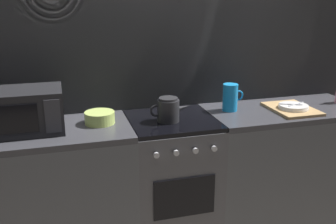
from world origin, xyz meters
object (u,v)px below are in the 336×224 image
object	(u,v)px
stove_unit	(172,177)
microwave	(25,111)
mixing_bowl	(100,118)
pitcher	(230,97)
dish_pile	(292,108)
kettle	(168,110)

from	to	relation	value
stove_unit	microwave	xyz separation A→B (m)	(-0.95, 0.01, 0.59)
stove_unit	mixing_bowl	distance (m)	0.69
pitcher	dish_pile	size ratio (longest dim) A/B	0.50
stove_unit	pitcher	size ratio (longest dim) A/B	4.50
pitcher	microwave	bearing A→B (deg)	-177.73
stove_unit	mixing_bowl	bearing A→B (deg)	175.82
stove_unit	kettle	bearing A→B (deg)	-128.14
dish_pile	stove_unit	bearing A→B (deg)	176.18
stove_unit	pitcher	xyz separation A→B (m)	(0.47, 0.07, 0.55)
microwave	pitcher	xyz separation A→B (m)	(1.42, 0.06, -0.03)
pitcher	dish_pile	world-z (taller)	pitcher
kettle	mixing_bowl	xyz separation A→B (m)	(-0.45, 0.08, -0.04)
kettle	pitcher	size ratio (longest dim) A/B	1.42
mixing_bowl	microwave	bearing A→B (deg)	-177.16
dish_pile	microwave	bearing A→B (deg)	177.72
dish_pile	mixing_bowl	bearing A→B (deg)	176.05
microwave	mixing_bowl	size ratio (longest dim) A/B	2.30
microwave	dish_pile	xyz separation A→B (m)	(1.86, -0.07, -0.12)
microwave	mixing_bowl	world-z (taller)	microwave
mixing_bowl	dish_pile	distance (m)	1.41
stove_unit	mixing_bowl	world-z (taller)	mixing_bowl
mixing_bowl	dish_pile	size ratio (longest dim) A/B	0.50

